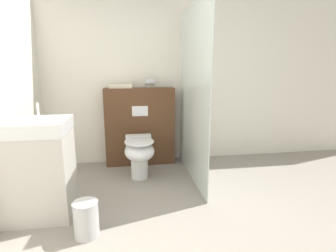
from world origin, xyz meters
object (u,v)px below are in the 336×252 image
Objects in this scene: hair_drier at (150,82)px; waste_bin at (86,219)px; toilet at (139,153)px; sink_vanity at (39,168)px.

waste_bin is (-0.70, -1.66, -1.04)m from hair_drier.
waste_bin is at bearing -112.72° from hair_drier.
waste_bin is at bearing -114.26° from toilet.
sink_vanity is 0.70m from waste_bin.
toilet is 1.86× the size of waste_bin.
sink_vanity is at bearing -132.98° from hair_drier.
sink_vanity is 1.85m from hair_drier.
hair_drier is at bearing 67.28° from waste_bin.
hair_drier is at bearing 70.41° from toilet.
sink_vanity is 3.48× the size of waste_bin.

